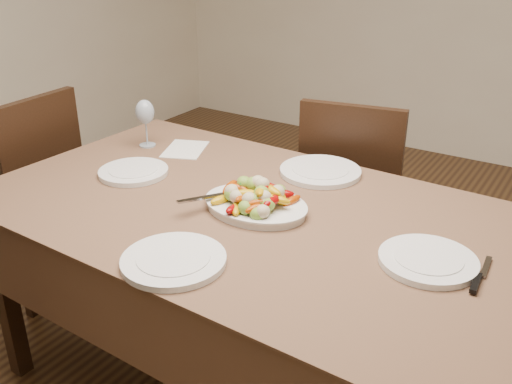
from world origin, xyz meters
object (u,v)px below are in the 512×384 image
at_px(serving_platter, 256,207).
at_px(plate_right, 428,261).
at_px(plate_left, 134,172).
at_px(chair_far, 356,197).
at_px(chair_left, 20,195).
at_px(wine_glass, 146,122).
at_px(plate_far, 320,171).
at_px(dining_table, 256,308).
at_px(plate_near, 174,261).

height_order(serving_platter, plate_right, serving_platter).
bearing_deg(plate_left, chair_far, 57.44).
relative_size(chair_far, chair_left, 1.00).
xyz_separation_m(serving_platter, plate_left, (-0.53, 0.01, -0.00)).
bearing_deg(wine_glass, plate_right, -12.41).
height_order(plate_left, plate_right, same).
bearing_deg(chair_left, plate_far, 100.83).
distance_m(dining_table, serving_platter, 0.39).
xyz_separation_m(plate_right, plate_near, (-0.57, -0.37, 0.00)).
xyz_separation_m(plate_right, wine_glass, (-1.25, 0.27, 0.09)).
xyz_separation_m(dining_table, plate_far, (0.04, 0.37, 0.39)).
height_order(plate_right, plate_far, same).
relative_size(chair_far, plate_near, 3.38).
bearing_deg(plate_right, chair_left, 178.68).
bearing_deg(plate_right, chair_far, 123.31).
relative_size(plate_right, wine_glass, 1.27).
bearing_deg(plate_left, plate_near, -36.84).
bearing_deg(dining_table, plate_near, -91.50).
bearing_deg(chair_far, serving_platter, 79.42).
xyz_separation_m(plate_near, wine_glass, (-0.68, 0.64, 0.09)).
bearing_deg(plate_left, wine_glass, 123.05).
height_order(serving_platter, wine_glass, wine_glass).
distance_m(chair_far, plate_right, 1.06).
height_order(chair_far, serving_platter, chair_far).
distance_m(chair_far, chair_left, 1.52).
bearing_deg(plate_near, plate_left, 143.16).
distance_m(plate_far, wine_glass, 0.75).
height_order(chair_far, plate_left, chair_far).
distance_m(chair_left, plate_near, 1.37).
relative_size(chair_left, plate_right, 3.65).
bearing_deg(serving_platter, plate_near, -91.71).
height_order(chair_far, chair_left, same).
distance_m(dining_table, plate_near, 0.55).
relative_size(plate_far, plate_near, 1.05).
relative_size(dining_table, chair_left, 1.94).
bearing_deg(chair_far, chair_left, 21.42).
distance_m(chair_far, plate_left, 1.02).
xyz_separation_m(plate_far, plate_near, (-0.05, -0.76, 0.00)).
bearing_deg(dining_table, plate_far, 84.26).
relative_size(chair_left, plate_near, 3.38).
xyz_separation_m(chair_left, plate_far, (1.32, 0.35, 0.29)).
xyz_separation_m(serving_platter, plate_right, (0.56, -0.02, -0.00)).
xyz_separation_m(plate_far, wine_glass, (-0.73, -0.12, 0.09)).
height_order(plate_left, plate_far, same).
relative_size(chair_far, serving_platter, 2.84).
relative_size(chair_far, plate_left, 3.80).
relative_size(plate_left, plate_right, 0.96).
relative_size(plate_left, wine_glass, 1.22).
relative_size(plate_far, wine_glass, 1.44).
distance_m(plate_left, plate_right, 1.09).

